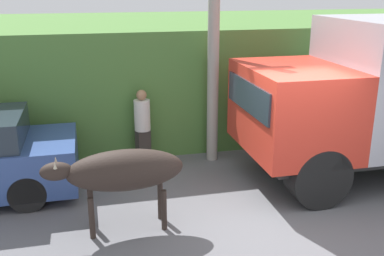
# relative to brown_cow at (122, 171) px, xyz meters

# --- Properties ---
(ground_plane) EXTENTS (60.00, 60.00, 0.00)m
(ground_plane) POSITION_rel_brown_cow_xyz_m (2.73, -0.26, -1.01)
(ground_plane) COLOR slate
(hillside_embankment) EXTENTS (32.00, 7.00, 2.84)m
(hillside_embankment) POSITION_rel_brown_cow_xyz_m (2.73, 6.50, 0.41)
(hillside_embankment) COLOR #4C7A38
(hillside_embankment) RESTS_ON ground_plane
(building_backdrop) EXTENTS (5.53, 2.70, 2.61)m
(building_backdrop) POSITION_rel_brown_cow_xyz_m (-1.16, 4.37, 0.31)
(building_backdrop) COLOR #B2BCAD
(building_backdrop) RESTS_ON ground_plane
(brown_cow) EXTENTS (2.21, 0.66, 1.35)m
(brown_cow) POSITION_rel_brown_cow_xyz_m (0.00, 0.00, 0.00)
(brown_cow) COLOR #2D231E
(brown_cow) RESTS_ON ground_plane
(pedestrian_on_hill) EXTENTS (0.45, 0.45, 1.67)m
(pedestrian_on_hill) POSITION_rel_brown_cow_xyz_m (0.67, 2.71, -0.10)
(pedestrian_on_hill) COLOR #38332D
(pedestrian_on_hill) RESTS_ON ground_plane
(utility_pole) EXTENTS (0.90, 0.25, 5.09)m
(utility_pole) POSITION_rel_brown_cow_xyz_m (2.21, 2.60, 1.64)
(utility_pole) COLOR #9E998E
(utility_pole) RESTS_ON ground_plane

